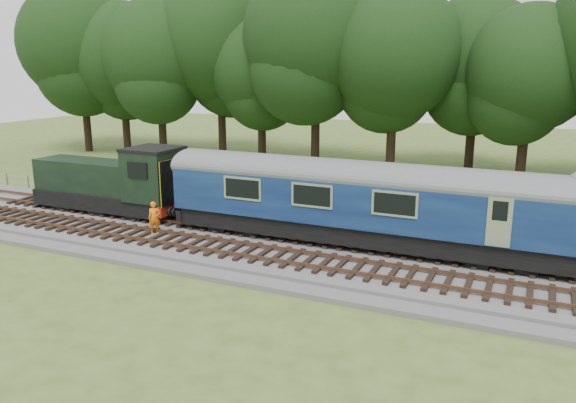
% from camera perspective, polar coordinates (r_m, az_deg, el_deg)
% --- Properties ---
extents(ground, '(120.00, 120.00, 0.00)m').
position_cam_1_polar(ground, '(25.76, -2.35, -4.89)').
color(ground, '#445B21').
rests_on(ground, ground).
extents(ballast, '(70.00, 7.00, 0.35)m').
position_cam_1_polar(ballast, '(25.70, -2.36, -4.52)').
color(ballast, '#4C4C4F').
rests_on(ballast, ground).
extents(track_north, '(67.20, 2.40, 0.21)m').
position_cam_1_polar(track_north, '(26.83, -1.02, -3.18)').
color(track_north, black).
rests_on(track_north, ballast).
extents(track_south, '(67.20, 2.40, 0.21)m').
position_cam_1_polar(track_south, '(24.28, -4.07, -5.06)').
color(track_south, black).
rests_on(track_south, ballast).
extents(fence, '(64.00, 0.12, 1.00)m').
position_cam_1_polar(fence, '(29.66, 1.56, -2.35)').
color(fence, '#6B6054').
rests_on(fence, ground).
extents(tree_line, '(70.00, 8.00, 18.00)m').
position_cam_1_polar(tree_line, '(45.88, 10.11, 3.23)').
color(tree_line, black).
rests_on(tree_line, ground).
extents(dmu_railcar, '(18.05, 2.86, 3.88)m').
position_cam_1_polar(dmu_railcar, '(24.83, 7.54, 0.54)').
color(dmu_railcar, black).
rests_on(dmu_railcar, ground).
extents(shunter_loco, '(8.91, 2.60, 3.38)m').
position_cam_1_polar(shunter_loco, '(31.80, -17.25, 1.80)').
color(shunter_loco, black).
rests_on(shunter_loco, ground).
extents(worker, '(0.67, 0.66, 1.56)m').
position_cam_1_polar(worker, '(27.43, -13.42, -1.62)').
color(worker, orange).
rests_on(worker, ballast).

